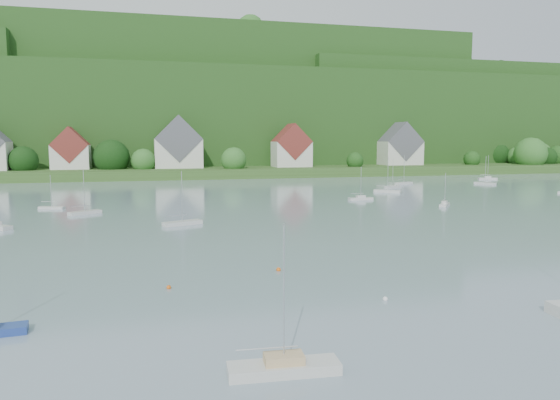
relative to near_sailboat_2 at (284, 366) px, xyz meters
name	(u,v)px	position (x,y,z in m)	size (l,w,h in m)	color
far_shore_strip	(163,170)	(-0.73, 171.82, 1.06)	(600.00, 60.00, 3.00)	#33521E
forested_ridge	(158,119)	(-0.33, 240.39, 22.45)	(620.00, 181.22, 69.89)	#173A12
village_building_1	(71,152)	(-30.73, 160.82, 8.31)	(12.00, 9.36, 14.00)	silver
village_building_2	(178,147)	(4.27, 159.82, 9.83)	(16.00, 11.44, 18.00)	silver
village_building_3	(291,149)	(44.27, 157.82, 8.99)	(13.00, 10.40, 15.50)	silver
village_building_4	(400,148)	(89.27, 161.82, 9.15)	(15.00, 10.40, 16.50)	silver
near_sailboat_2	(284,366)	(0.00, 0.00, 0.00)	(6.21, 2.11, 8.25)	silver
mooring_buoy_1	(385,300)	(11.10, 10.75, -0.44)	(0.41, 0.41, 0.41)	white
mooring_buoy_2	(279,271)	(5.26, 22.05, -0.44)	(0.45, 0.45, 0.45)	orange
mooring_buoy_3	(169,289)	(-5.31, 18.39, -0.44)	(0.40, 0.40, 0.40)	orange
far_sailboat_cluster	(213,196)	(7.33, 89.96, -0.07)	(190.53, 73.65, 8.71)	silver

